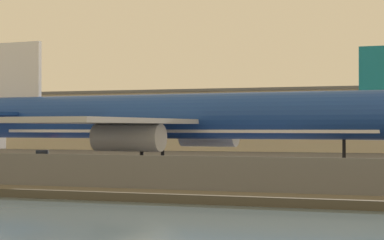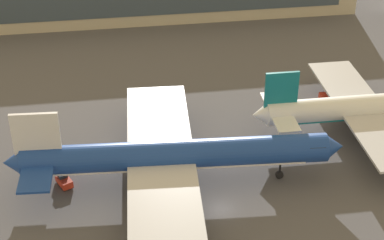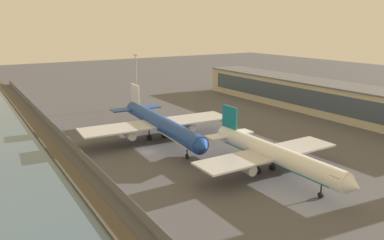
{
  "view_description": "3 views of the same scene",
  "coord_description": "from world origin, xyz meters",
  "px_view_note": "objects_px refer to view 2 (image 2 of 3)",
  "views": [
    {
      "loc": [
        20.34,
        -60.36,
        4.17
      ],
      "look_at": [
        -4.99,
        8.82,
        4.96
      ],
      "focal_mm": 70.0,
      "sensor_mm": 36.0,
      "label": 1
    },
    {
      "loc": [
        -14.65,
        -70.02,
        58.88
      ],
      "look_at": [
        -1.38,
        17.76,
        4.28
      ],
      "focal_mm": 60.0,
      "sensor_mm": 36.0,
      "label": 2
    },
    {
      "loc": [
        83.89,
        -38.58,
        31.99
      ],
      "look_at": [
        -3.35,
        15.88,
        5.48
      ],
      "focal_mm": 35.0,
      "sensor_mm": 36.0,
      "label": 3
    }
  ],
  "objects_px": {
    "passenger_jet_white_teal": "(370,107)",
    "baggage_tug": "(64,181)",
    "cargo_jet_blue": "(171,156)",
    "ops_van": "(335,99)"
  },
  "relations": [
    {
      "from": "passenger_jet_white_teal",
      "to": "baggage_tug",
      "type": "relative_size",
      "value": 11.55
    },
    {
      "from": "cargo_jet_blue",
      "to": "baggage_tug",
      "type": "xyz_separation_m",
      "value": [
        -15.94,
        2.08,
        -4.31
      ]
    },
    {
      "from": "cargo_jet_blue",
      "to": "passenger_jet_white_teal",
      "type": "xyz_separation_m",
      "value": [
        34.59,
        9.57,
        -0.34
      ]
    },
    {
      "from": "cargo_jet_blue",
      "to": "ops_van",
      "type": "distance_m",
      "value": 37.63
    },
    {
      "from": "ops_van",
      "to": "cargo_jet_blue",
      "type": "bearing_deg",
      "value": -149.44
    },
    {
      "from": "baggage_tug",
      "to": "ops_van",
      "type": "height_order",
      "value": "ops_van"
    },
    {
      "from": "passenger_jet_white_teal",
      "to": "ops_van",
      "type": "bearing_deg",
      "value": 103.98
    },
    {
      "from": "baggage_tug",
      "to": "ops_van",
      "type": "distance_m",
      "value": 51.07
    },
    {
      "from": "passenger_jet_white_teal",
      "to": "ops_van",
      "type": "relative_size",
      "value": 7.89
    },
    {
      "from": "cargo_jet_blue",
      "to": "ops_van",
      "type": "xyz_separation_m",
      "value": [
        32.23,
        19.03,
        -3.84
      ]
    }
  ]
}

